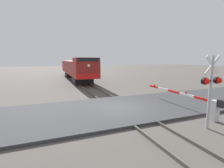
# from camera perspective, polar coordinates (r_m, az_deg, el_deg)

# --- Properties ---
(ground_plane) EXTENTS (160.00, 160.00, 0.00)m
(ground_plane) POSITION_cam_1_polar(r_m,az_deg,el_deg) (11.67, 3.31, -8.75)
(ground_plane) COLOR #514C47
(rail_track_left) EXTENTS (0.08, 80.00, 0.15)m
(rail_track_left) POSITION_cam_1_polar(r_m,az_deg,el_deg) (11.37, -0.01, -8.80)
(rail_track_left) COLOR #59544C
(rail_track_left) RESTS_ON ground_plane
(rail_track_right) EXTENTS (0.08, 80.00, 0.15)m
(rail_track_right) POSITION_cam_1_polar(r_m,az_deg,el_deg) (11.95, 6.46, -7.99)
(rail_track_right) COLOR #59544C
(rail_track_right) RESTS_ON ground_plane
(road_surface) EXTENTS (36.00, 6.21, 0.16)m
(road_surface) POSITION_cam_1_polar(r_m,az_deg,el_deg) (11.64, 3.31, -8.37)
(road_surface) COLOR #38383A
(road_surface) RESTS_ON ground_plane
(locomotive) EXTENTS (2.99, 17.85, 3.67)m
(locomotive) POSITION_cam_1_polar(r_m,az_deg,el_deg) (28.49, -12.13, 5.31)
(locomotive) COLOR black
(locomotive) RESTS_ON ground_plane
(crossing_signal) EXTENTS (1.18, 0.33, 3.66)m
(crossing_signal) POSITION_cam_1_polar(r_m,az_deg,el_deg) (9.36, 31.01, -0.25)
(crossing_signal) COLOR #ADADB2
(crossing_signal) RESTS_ON ground_plane
(crossing_gate) EXTENTS (0.36, 6.84, 1.30)m
(crossing_gate) POSITION_cam_1_polar(r_m,az_deg,el_deg) (11.59, 27.98, -5.65)
(crossing_gate) COLOR silver
(crossing_gate) RESTS_ON ground_plane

